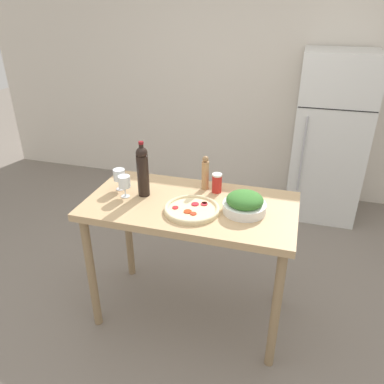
% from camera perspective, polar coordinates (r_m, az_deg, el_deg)
% --- Properties ---
extents(ground_plane, '(14.00, 14.00, 0.00)m').
position_cam_1_polar(ground_plane, '(2.93, -0.20, -17.71)').
color(ground_plane, slate).
extents(wall_back, '(6.40, 0.06, 2.60)m').
position_cam_1_polar(wall_back, '(4.34, 8.58, 16.67)').
color(wall_back, silver).
rests_on(wall_back, ground_plane).
extents(refrigerator, '(0.69, 0.69, 1.67)m').
position_cam_1_polar(refrigerator, '(4.06, 20.16, 7.79)').
color(refrigerator, silver).
rests_on(refrigerator, ground_plane).
extents(prep_counter, '(1.33, 0.70, 0.92)m').
position_cam_1_polar(prep_counter, '(2.43, -0.23, -4.06)').
color(prep_counter, tan).
rests_on(prep_counter, ground_plane).
extents(wine_bottle, '(0.08, 0.08, 0.37)m').
position_cam_1_polar(wine_bottle, '(2.41, -7.52, 3.30)').
color(wine_bottle, black).
rests_on(wine_bottle, prep_counter).
extents(wine_glass_near, '(0.08, 0.08, 0.15)m').
position_cam_1_polar(wine_glass_near, '(2.44, -10.27, 1.42)').
color(wine_glass_near, silver).
rests_on(wine_glass_near, prep_counter).
extents(wine_glass_far, '(0.08, 0.08, 0.15)m').
position_cam_1_polar(wine_glass_far, '(2.54, -11.03, 2.50)').
color(wine_glass_far, silver).
rests_on(wine_glass_far, prep_counter).
extents(pepper_mill, '(0.05, 0.05, 0.24)m').
position_cam_1_polar(pepper_mill, '(2.50, 2.03, 2.88)').
color(pepper_mill, '#AD7F51').
rests_on(pepper_mill, prep_counter).
extents(salad_bowl, '(0.26, 0.26, 0.13)m').
position_cam_1_polar(salad_bowl, '(2.27, 8.01, -1.73)').
color(salad_bowl, white).
rests_on(salad_bowl, prep_counter).
extents(homemade_pizza, '(0.34, 0.34, 0.03)m').
position_cam_1_polar(homemade_pizza, '(2.27, -0.01, -2.63)').
color(homemade_pizza, beige).
rests_on(homemade_pizza, prep_counter).
extents(salt_canister, '(0.07, 0.07, 0.13)m').
position_cam_1_polar(salt_canister, '(2.48, 3.82, 1.38)').
color(salt_canister, '#B2231E').
rests_on(salt_canister, prep_counter).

